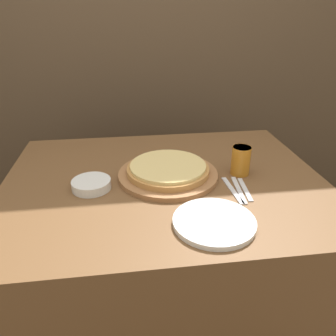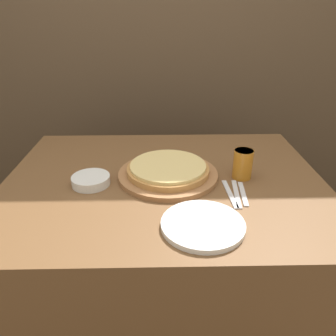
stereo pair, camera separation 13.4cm
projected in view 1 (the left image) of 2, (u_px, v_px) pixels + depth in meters
name	position (u px, v px, depth m)	size (l,w,h in m)	color
ground_plane	(165.00, 310.00, 1.69)	(12.00, 12.00, 0.00)	#473828
back_wall	(143.00, 25.00, 2.08)	(6.00, 0.05, 2.60)	brown
dining_table	(165.00, 252.00, 1.52)	(1.31, 1.02, 0.77)	brown
pizza_on_board	(168.00, 171.00, 1.35)	(0.41, 0.41, 0.06)	#99663D
beer_glass	(241.00, 159.00, 1.36)	(0.08, 0.08, 0.12)	#B7701E
dinner_plate	(214.00, 222.00, 1.06)	(0.27, 0.27, 0.02)	silver
side_bowl	(91.00, 184.00, 1.27)	(0.15, 0.15, 0.04)	silver
fork	(232.00, 190.00, 1.26)	(0.03, 0.21, 0.00)	silver
dinner_knife	(239.00, 190.00, 1.26)	(0.04, 0.21, 0.00)	silver
spoon	(245.00, 189.00, 1.26)	(0.03, 0.17, 0.00)	silver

